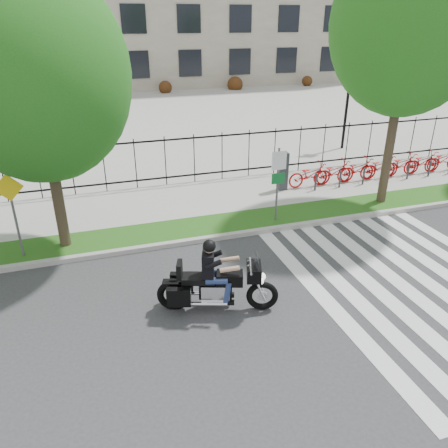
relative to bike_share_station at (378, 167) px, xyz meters
name	(u,v)px	position (x,y,z in m)	size (l,w,h in m)	color
ground	(245,320)	(-8.71, -7.20, -0.64)	(120.00, 120.00, 0.00)	#343336
curb	(199,240)	(-8.71, -3.10, -0.57)	(60.00, 0.20, 0.15)	#A5A29B
grass_verge	(192,229)	(-8.71, -2.25, -0.57)	(60.00, 1.50, 0.15)	#234D13
sidewalk	(176,201)	(-8.71, 0.25, -0.57)	(60.00, 3.50, 0.15)	#ACAAA1
plaza	(124,114)	(-8.71, 17.80, -0.59)	(80.00, 34.00, 0.10)	#ACAAA1
crosswalk_stripes	(416,284)	(-3.89, -7.20, -0.64)	(5.70, 8.00, 0.01)	silver
iron_fence	(165,161)	(-8.71, 2.00, 0.51)	(30.00, 0.06, 2.00)	black
lamp_post_right	(349,88)	(1.29, 4.80, 2.56)	(1.06, 0.70, 4.25)	black
street_tree_1	(36,76)	(-12.66, -2.25, 4.38)	(4.84, 4.84, 7.67)	#3B2E20
street_tree_2	(410,24)	(-1.42, -2.25, 5.54)	(5.03, 5.03, 8.93)	#3B2E20
bike_share_station	(378,167)	(0.00, 0.00, 0.00)	(8.90, 0.86, 1.50)	#2D2D33
sign_pole_regulatory	(278,176)	(-5.89, -2.62, 1.10)	(0.50, 0.09, 2.50)	#59595B
sign_pole_warning	(12,205)	(-13.82, -2.62, 1.10)	(0.78, 0.09, 2.49)	#59595B
motorcycle_rider	(217,282)	(-9.20, -6.57, 0.10)	(2.80, 1.38, 2.24)	black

